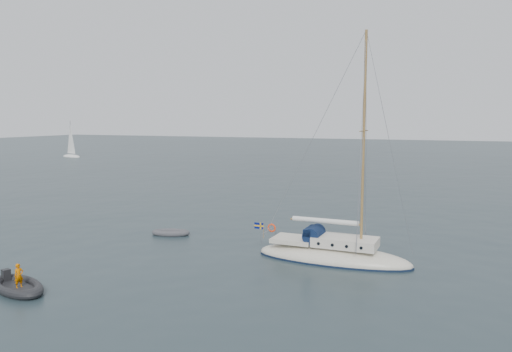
% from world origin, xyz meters
% --- Properties ---
extents(ground, '(300.00, 300.00, 0.00)m').
position_xyz_m(ground, '(0.00, 0.00, 0.00)').
color(ground, black).
rests_on(ground, ground).
extents(sailboat, '(8.60, 2.58, 12.25)m').
position_xyz_m(sailboat, '(2.66, -1.15, 0.93)').
color(sailboat, silver).
rests_on(sailboat, ground).
extents(dinghy, '(2.47, 1.11, 0.35)m').
position_xyz_m(dinghy, '(-8.31, 0.64, 0.15)').
color(dinghy, '#48484D').
rests_on(dinghy, ground).
extents(rib, '(3.57, 1.62, 1.25)m').
position_xyz_m(rib, '(-8.99, -10.74, 0.20)').
color(rib, black).
rests_on(rib, ground).
extents(distant_yacht_a, '(5.48, 2.92, 7.26)m').
position_xyz_m(distant_yacht_a, '(-59.88, 48.50, 3.10)').
color(distant_yacht_a, silver).
rests_on(distant_yacht_a, ground).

